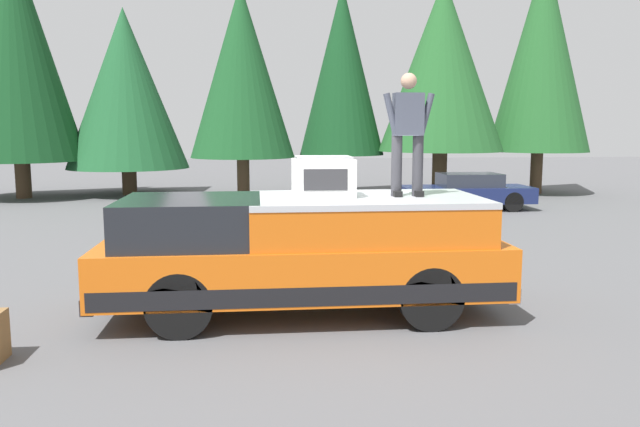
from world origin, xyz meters
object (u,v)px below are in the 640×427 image
at_px(pickup_truck, 303,253).
at_px(person_on_truck_bed, 408,131).
at_px(compressor_unit, 323,177).
at_px(parked_car_navy, 467,191).

distance_m(pickup_truck, person_on_truck_bed, 2.23).
distance_m(compressor_unit, person_on_truck_bed, 1.33).
bearing_deg(person_on_truck_bed, compressor_unit, 87.76).
relative_size(person_on_truck_bed, parked_car_navy, 0.41).
height_order(pickup_truck, parked_car_navy, pickup_truck).
xyz_separation_m(pickup_truck, person_on_truck_bed, (-0.00, -1.46, 1.68)).
bearing_deg(parked_car_navy, compressor_unit, 151.81).
height_order(pickup_truck, person_on_truck_bed, person_on_truck_bed).
distance_m(pickup_truck, parked_car_navy, 12.41).
bearing_deg(pickup_truck, parked_car_navy, -29.28).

